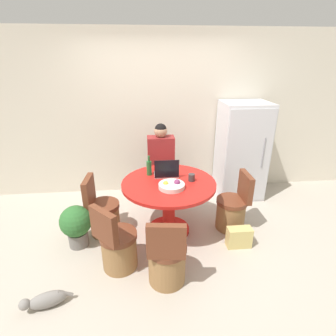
% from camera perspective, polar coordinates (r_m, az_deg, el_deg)
% --- Properties ---
extents(ground_plane, '(12.00, 12.00, 0.00)m').
position_cam_1_polar(ground_plane, '(3.50, -0.18, -15.65)').
color(ground_plane, '#B2A899').
extents(wall_back, '(7.00, 0.06, 2.60)m').
position_cam_1_polar(wall_back, '(4.34, -2.13, 11.29)').
color(wall_back, beige).
rests_on(wall_back, ground_plane).
extents(refrigerator, '(0.72, 0.65, 1.56)m').
position_cam_1_polar(refrigerator, '(4.41, 15.66, 3.59)').
color(refrigerator, silver).
rests_on(refrigerator, ground_plane).
extents(dining_table, '(1.19, 1.19, 0.74)m').
position_cam_1_polar(dining_table, '(3.38, 0.16, -6.22)').
color(dining_table, red).
rests_on(dining_table, ground_plane).
extents(chair_right_side, '(0.41, 0.41, 0.81)m').
position_cam_1_polar(chair_right_side, '(3.69, 13.83, -8.89)').
color(chair_right_side, olive).
rests_on(chair_right_side, ground_plane).
extents(chair_near_camera, '(0.41, 0.42, 0.81)m').
position_cam_1_polar(chair_near_camera, '(2.83, -0.26, -19.47)').
color(chair_near_camera, olive).
rests_on(chair_near_camera, ground_plane).
extents(chair_left_side, '(0.41, 0.41, 0.81)m').
position_cam_1_polar(chair_left_side, '(3.60, -13.98, -9.85)').
color(chair_left_side, olive).
rests_on(chair_left_side, ground_plane).
extents(chair_near_left_corner, '(0.47, 0.47, 0.81)m').
position_cam_1_polar(chair_near_left_corner, '(3.04, -10.91, -16.51)').
color(chair_near_left_corner, olive).
rests_on(chair_near_left_corner, ground_plane).
extents(person_seated, '(0.40, 0.37, 1.30)m').
position_cam_1_polar(person_seated, '(4.04, -1.59, 1.54)').
color(person_seated, '#2D2D38').
rests_on(person_seated, ground_plane).
extents(laptop, '(0.31, 0.23, 0.25)m').
position_cam_1_polar(laptop, '(3.42, -0.37, -0.97)').
color(laptop, '#B7B7BC').
rests_on(laptop, dining_table).
extents(fruit_bowl, '(0.31, 0.31, 0.10)m').
position_cam_1_polar(fruit_bowl, '(3.14, 0.83, -3.83)').
color(fruit_bowl, beige).
rests_on(fruit_bowl, dining_table).
extents(coffee_cup, '(0.08, 0.08, 0.09)m').
position_cam_1_polar(coffee_cup, '(3.32, 5.15, -2.07)').
color(coffee_cup, '#383333').
rests_on(coffee_cup, dining_table).
extents(bottle, '(0.07, 0.07, 0.27)m').
position_cam_1_polar(bottle, '(3.46, -4.14, 0.11)').
color(bottle, '#23602D').
rests_on(bottle, dining_table).
extents(cat, '(0.46, 0.23, 0.16)m').
position_cam_1_polar(cat, '(2.98, -25.14, -24.60)').
color(cat, gray).
rests_on(cat, ground_plane).
extents(potted_plant, '(0.39, 0.39, 0.54)m').
position_cam_1_polar(potted_plant, '(3.44, -19.35, -11.41)').
color(potted_plant, slate).
rests_on(potted_plant, ground_plane).
extents(handbag, '(0.30, 0.14, 0.26)m').
position_cam_1_polar(handbag, '(3.46, 15.20, -14.34)').
color(handbag, tan).
rests_on(handbag, ground_plane).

